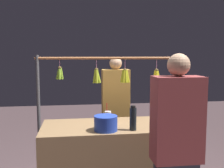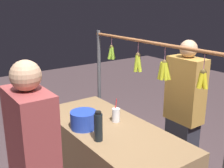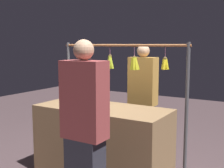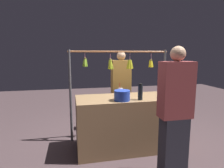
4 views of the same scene
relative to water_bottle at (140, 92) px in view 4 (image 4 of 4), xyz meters
The scene contains 8 objects.
ground_plane 1.07m from the water_bottle, 56.23° to the right, with size 12.00×12.00×0.00m, color #4B3A3D.
market_counter 0.64m from the water_bottle, 56.23° to the right, with size 1.67×0.73×0.90m, color olive.
display_rack 0.74m from the water_bottle, 78.56° to the right, with size 1.90×0.12×1.70m.
water_bottle is the anchor object (origin of this frame).
blue_bucket 0.30m from the water_bottle, ahead, with size 0.25×0.25×0.16m, color #2340B1.
drink_cup 0.42m from the water_bottle, 57.14° to the right, with size 0.08×0.08×0.23m.
vendor_person 1.13m from the water_bottle, 88.99° to the right, with size 0.40×0.22×1.67m.
customer_person 0.71m from the water_bottle, 109.71° to the left, with size 0.41×0.22×1.72m.
Camera 4 is at (0.90, 3.03, 1.63)m, focal length 30.88 mm.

